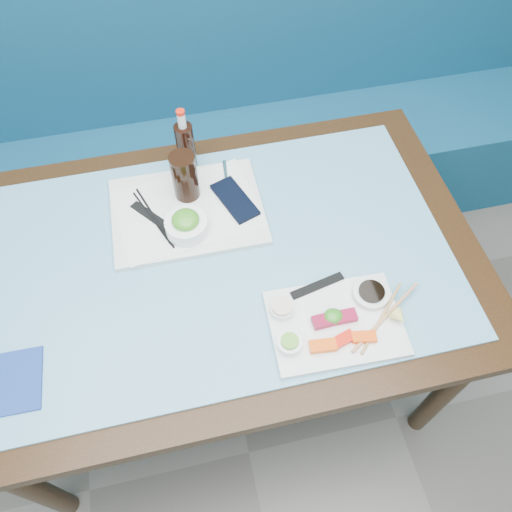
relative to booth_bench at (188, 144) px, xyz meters
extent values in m
cube|color=navy|center=(0.00, -0.07, -0.15)|extent=(3.00, 0.55, 0.45)
cube|color=navy|center=(0.00, 0.15, 0.33)|extent=(3.00, 0.12, 0.95)
cube|color=black|center=(0.00, -0.84, 0.36)|extent=(1.40, 0.90, 0.04)
cylinder|color=black|center=(-0.62, -1.21, -0.02)|extent=(0.06, 0.06, 0.71)
cylinder|color=black|center=(0.62, -1.21, -0.02)|extent=(0.06, 0.06, 0.71)
cylinder|color=black|center=(-0.62, -0.47, -0.02)|extent=(0.06, 0.06, 0.71)
cylinder|color=black|center=(0.62, -0.47, -0.02)|extent=(0.06, 0.06, 0.71)
cube|color=#5D9ABA|center=(0.00, -0.84, 0.38)|extent=(1.22, 0.76, 0.01)
cube|color=silver|center=(0.24, -1.10, 0.39)|extent=(0.32, 0.24, 0.02)
cube|color=#FF540A|center=(0.19, -1.15, 0.41)|extent=(0.07, 0.04, 0.02)
cube|color=red|center=(0.24, -1.15, 0.41)|extent=(0.06, 0.04, 0.01)
cube|color=#FF4D0A|center=(0.29, -1.15, 0.41)|extent=(0.06, 0.04, 0.01)
cube|color=maroon|center=(0.21, -1.09, 0.41)|extent=(0.05, 0.03, 0.02)
cube|color=maroon|center=(0.27, -1.09, 0.41)|extent=(0.05, 0.03, 0.02)
ellipsoid|color=#2D7E1D|center=(0.24, -1.09, 0.41)|extent=(0.05, 0.05, 0.03)
cylinder|color=white|center=(0.12, -1.13, 0.41)|extent=(0.07, 0.07, 0.02)
cylinder|color=#66A936|center=(0.12, -1.13, 0.43)|extent=(0.05, 0.05, 0.01)
cylinder|color=white|center=(0.12, -1.04, 0.41)|extent=(0.07, 0.07, 0.02)
cylinder|color=beige|center=(0.12, -1.04, 0.43)|extent=(0.05, 0.05, 0.01)
cylinder|color=silver|center=(0.35, -1.05, 0.41)|extent=(0.09, 0.09, 0.02)
cylinder|color=black|center=(0.35, -1.05, 0.42)|extent=(0.08, 0.08, 0.01)
cone|color=#EBEA6F|center=(0.39, -1.13, 0.42)|extent=(0.05, 0.04, 0.04)
cube|color=black|center=(0.23, -0.99, 0.40)|extent=(0.15, 0.05, 0.00)
cylinder|color=#A9824F|center=(0.35, -1.11, 0.40)|extent=(0.16, 0.16, 0.01)
cylinder|color=tan|center=(0.36, -1.11, 0.40)|extent=(0.22, 0.14, 0.01)
cube|color=silver|center=(-0.06, -0.68, 0.39)|extent=(0.42, 0.32, 0.02)
cube|color=white|center=(-0.06, -0.68, 0.40)|extent=(0.41, 0.32, 0.00)
cylinder|color=white|center=(-0.07, -0.75, 0.42)|extent=(0.15, 0.15, 0.05)
ellipsoid|color=#3D8E20|center=(-0.07, -0.75, 0.45)|extent=(0.08, 0.08, 0.04)
cylinder|color=black|center=(-0.05, -0.62, 0.47)|extent=(0.09, 0.09, 0.15)
cube|color=black|center=(0.08, -0.68, 0.41)|extent=(0.12, 0.18, 0.01)
cylinder|color=white|center=(0.07, -0.57, 0.40)|extent=(0.02, 0.10, 0.01)
cylinder|color=black|center=(-0.15, -0.69, 0.40)|extent=(0.09, 0.20, 0.01)
cylinder|color=black|center=(-0.15, -0.69, 0.40)|extent=(0.08, 0.23, 0.01)
cube|color=black|center=(-0.15, -0.69, 0.40)|extent=(0.12, 0.14, 0.00)
cylinder|color=black|center=(-0.03, -0.50, 0.46)|extent=(0.07, 0.07, 0.15)
cylinder|color=white|center=(-0.03, -0.50, 0.56)|extent=(0.03, 0.03, 0.05)
cylinder|color=red|center=(-0.03, -0.50, 0.58)|extent=(0.03, 0.03, 0.01)
cube|color=navy|center=(-0.52, -1.07, 0.39)|extent=(0.15, 0.15, 0.01)
camera|label=1|loc=(-0.06, -1.57, 1.48)|focal=35.00mm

